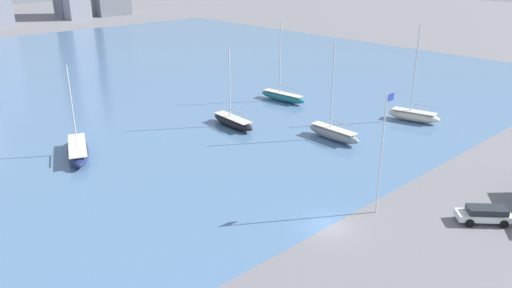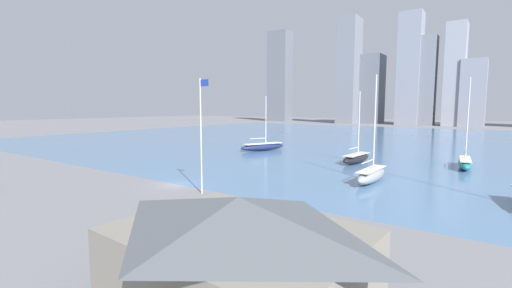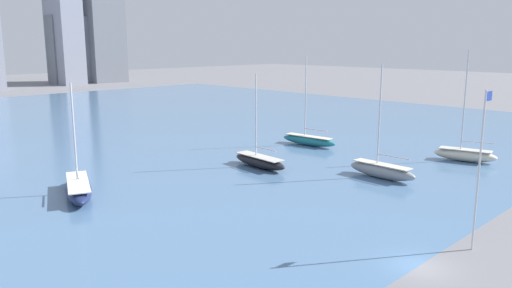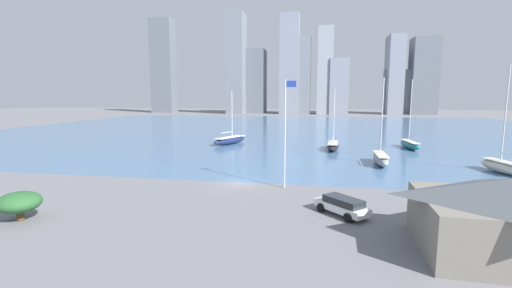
{
  "view_description": "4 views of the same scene",
  "coord_description": "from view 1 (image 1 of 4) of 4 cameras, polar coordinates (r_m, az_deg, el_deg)",
  "views": [
    {
      "loc": [
        -33.16,
        -25.32,
        24.07
      ],
      "look_at": [
        -0.52,
        9.56,
        5.77
      ],
      "focal_mm": 35.0,
      "sensor_mm": 36.0,
      "label": 1
    },
    {
      "loc": [
        30.89,
        -27.49,
        9.21
      ],
      "look_at": [
        5.62,
        8.51,
        4.48
      ],
      "focal_mm": 24.0,
      "sensor_mm": 36.0,
      "label": 2
    },
    {
      "loc": [
        -31.37,
        -15.24,
        15.48
      ],
      "look_at": [
        2.41,
        18.91,
        5.75
      ],
      "focal_mm": 35.0,
      "sensor_mm": 36.0,
      "label": 3
    },
    {
      "loc": [
        8.96,
        -39.42,
        10.35
      ],
      "look_at": [
        -0.55,
        14.12,
        2.77
      ],
      "focal_mm": 24.0,
      "sensor_mm": 36.0,
      "label": 4
    }
  ],
  "objects": [
    {
      "name": "sailboat_teal",
      "position": [
        87.04,
        3.06,
        5.47
      ],
      "size": [
        2.64,
        9.62,
        13.7
      ],
      "rotation": [
        0.0,
        0.0,
        0.09
      ],
      "color": "#1E757F",
      "rests_on": "harbor_water"
    },
    {
      "name": "parked_wagon_white",
      "position": [
        52.57,
        24.69,
        -7.28
      ],
      "size": [
        4.85,
        4.96,
        1.62
      ],
      "rotation": [
        0.0,
        0.0,
        0.76
      ],
      "color": "white",
      "rests_on": "ground_plane"
    },
    {
      "name": "flag_pole",
      "position": [
        48.74,
        14.2,
        -0.72
      ],
      "size": [
        1.24,
        0.14,
        12.21
      ],
      "color": "silver",
      "rests_on": "ground_plane"
    },
    {
      "name": "sailboat_navy",
      "position": [
        66.82,
        -19.7,
        -0.66
      ],
      "size": [
        6.52,
        10.9,
        11.58
      ],
      "rotation": [
        0.0,
        0.0,
        -0.4
      ],
      "color": "#19234C",
      "rests_on": "harbor_water"
    },
    {
      "name": "harbor_water",
      "position": [
        103.75,
        -23.35,
        5.82
      ],
      "size": [
        180.0,
        140.0,
        0.0
      ],
      "color": "#4C7099",
      "rests_on": "ground_plane"
    },
    {
      "name": "sailboat_gray",
      "position": [
        69.39,
        8.84,
        1.25
      ],
      "size": [
        2.15,
        8.72,
        13.15
      ],
      "rotation": [
        0.0,
        0.0,
        -0.03
      ],
      "color": "gray",
      "rests_on": "harbor_water"
    },
    {
      "name": "ground_plane",
      "position": [
        48.16,
        8.36,
        -9.27
      ],
      "size": [
        500.0,
        500.0,
        0.0
      ],
      "primitive_type": "plane",
      "color": "slate"
    },
    {
      "name": "sailboat_black",
      "position": [
        73.91,
        -2.66,
        2.61
      ],
      "size": [
        2.93,
        9.19,
        11.8
      ],
      "rotation": [
        0.0,
        0.0,
        -0.07
      ],
      "color": "black",
      "rests_on": "harbor_water"
    },
    {
      "name": "sailboat_cream",
      "position": [
        80.01,
        17.59,
        3.16
      ],
      "size": [
        4.12,
        8.26,
        14.61
      ],
      "rotation": [
        0.0,
        0.0,
        0.25
      ],
      "color": "beige",
      "rests_on": "harbor_water"
    }
  ]
}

